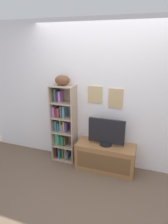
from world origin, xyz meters
TOP-DOWN VIEW (x-y plane):
  - ground at (0.00, 0.00)m, footprint 5.20×5.20m
  - back_wall at (0.00, 1.13)m, footprint 4.80×0.08m
  - bookshelf at (-0.76, 0.99)m, footprint 0.44×0.28m
  - football at (-0.72, 0.96)m, footprint 0.29×0.22m
  - tv_stand at (0.11, 0.89)m, footprint 1.03×0.42m
  - television at (0.11, 0.89)m, footprint 0.63×0.22m

SIDE VIEW (x-z plane):
  - ground at x=0.00m, z-range -0.04..0.00m
  - tv_stand at x=0.11m, z-range 0.00..0.49m
  - bookshelf at x=-0.76m, z-range -0.05..1.42m
  - television at x=0.11m, z-range 0.48..0.96m
  - back_wall at x=0.00m, z-range 0.00..2.57m
  - football at x=-0.72m, z-range 1.47..1.65m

